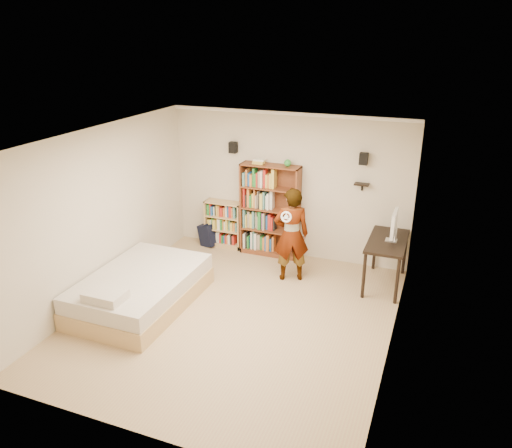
{
  "coord_description": "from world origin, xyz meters",
  "views": [
    {
      "loc": [
        2.64,
        -5.92,
        4.02
      ],
      "look_at": [
        0.1,
        0.6,
        1.3
      ],
      "focal_mm": 35.0,
      "sensor_mm": 36.0,
      "label": 1
    }
  ],
  "objects_px": {
    "tall_bookshelf": "(270,211)",
    "daybed": "(141,286)",
    "person": "(291,235)",
    "low_bookshelf": "(224,224)",
    "computer_desk": "(385,263)"
  },
  "relations": [
    {
      "from": "tall_bookshelf",
      "to": "person",
      "type": "distance_m",
      "value": 1.08
    },
    {
      "from": "computer_desk",
      "to": "low_bookshelf",
      "type": "bearing_deg",
      "value": 170.85
    },
    {
      "from": "tall_bookshelf",
      "to": "daybed",
      "type": "bearing_deg",
      "value": -115.82
    },
    {
      "from": "computer_desk",
      "to": "person",
      "type": "relative_size",
      "value": 0.74
    },
    {
      "from": "computer_desk",
      "to": "daybed",
      "type": "bearing_deg",
      "value": -149.46
    },
    {
      "from": "tall_bookshelf",
      "to": "computer_desk",
      "type": "distance_m",
      "value": 2.32
    },
    {
      "from": "tall_bookshelf",
      "to": "computer_desk",
      "type": "relative_size",
      "value": 1.46
    },
    {
      "from": "low_bookshelf",
      "to": "person",
      "type": "bearing_deg",
      "value": -27.6
    },
    {
      "from": "daybed",
      "to": "person",
      "type": "relative_size",
      "value": 1.35
    },
    {
      "from": "person",
      "to": "tall_bookshelf",
      "type": "bearing_deg",
      "value": -75.12
    },
    {
      "from": "low_bookshelf",
      "to": "computer_desk",
      "type": "xyz_separation_m",
      "value": [
        3.19,
        -0.51,
        -0.05
      ]
    },
    {
      "from": "tall_bookshelf",
      "to": "low_bookshelf",
      "type": "relative_size",
      "value": 1.89
    },
    {
      "from": "low_bookshelf",
      "to": "person",
      "type": "relative_size",
      "value": 0.57
    },
    {
      "from": "tall_bookshelf",
      "to": "computer_desk",
      "type": "xyz_separation_m",
      "value": [
        2.22,
        -0.49,
        -0.47
      ]
    },
    {
      "from": "low_bookshelf",
      "to": "daybed",
      "type": "xyz_separation_m",
      "value": [
        -0.25,
        -2.54,
        -0.14
      ]
    }
  ]
}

